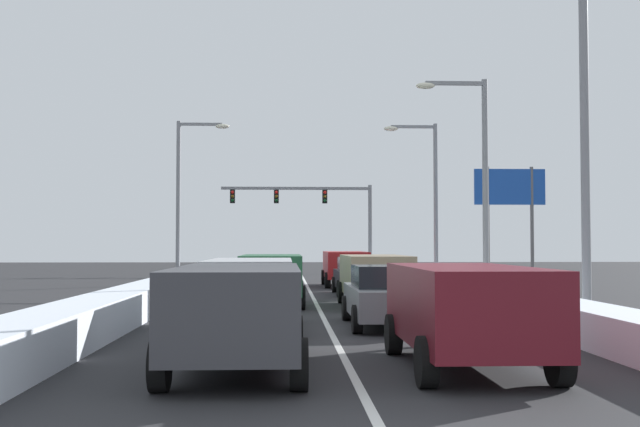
# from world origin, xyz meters

# --- Properties ---
(ground_plane) EXTENTS (125.06, 125.06, 0.00)m
(ground_plane) POSITION_xyz_m (0.00, 19.24, 0.00)
(ground_plane) COLOR #28282B
(lane_stripe_between_right_lane_and_center_lane) EXTENTS (0.14, 52.91, 0.01)m
(lane_stripe_between_right_lane_and_center_lane) POSITION_xyz_m (-0.00, 24.05, 0.00)
(lane_stripe_between_right_lane_and_center_lane) COLOR silver
(lane_stripe_between_right_lane_and_center_lane) RESTS_ON ground
(snow_bank_right_shoulder) EXTENTS (1.33, 52.91, 0.75)m
(snow_bank_right_shoulder) POSITION_xyz_m (5.30, 24.05, 0.37)
(snow_bank_right_shoulder) COLOR silver
(snow_bank_right_shoulder) RESTS_ON ground
(snow_bank_left_shoulder) EXTENTS (1.30, 52.91, 0.82)m
(snow_bank_left_shoulder) POSITION_xyz_m (-5.30, 24.05, 0.41)
(snow_bank_left_shoulder) COLOR silver
(snow_bank_left_shoulder) RESTS_ON ground
(suv_maroon_right_lane_nearest) EXTENTS (2.16, 4.90, 1.67)m
(suv_maroon_right_lane_nearest) POSITION_xyz_m (1.90, 6.09, 1.02)
(suv_maroon_right_lane_nearest) COLOR maroon
(suv_maroon_right_lane_nearest) RESTS_ON ground
(sedan_gray_right_lane_second) EXTENTS (2.00, 4.50, 1.51)m
(sedan_gray_right_lane_second) POSITION_xyz_m (1.47, 12.64, 0.76)
(sedan_gray_right_lane_second) COLOR slate
(sedan_gray_right_lane_second) RESTS_ON ground
(suv_tan_right_lane_third) EXTENTS (2.16, 4.90, 1.67)m
(suv_tan_right_lane_third) POSITION_xyz_m (1.85, 18.63, 1.02)
(suv_tan_right_lane_third) COLOR #937F60
(suv_tan_right_lane_third) RESTS_ON ground
(sedan_black_right_lane_fourth) EXTENTS (2.00, 4.50, 1.51)m
(sedan_black_right_lane_fourth) POSITION_xyz_m (1.92, 24.78, 0.76)
(sedan_black_right_lane_fourth) COLOR black
(sedan_black_right_lane_fourth) RESTS_ON ground
(suv_red_right_lane_fifth) EXTENTS (2.16, 4.90, 1.67)m
(suv_red_right_lane_fifth) POSITION_xyz_m (1.84, 31.08, 1.02)
(suv_red_right_lane_fifth) COLOR maroon
(suv_red_right_lane_fifth) RESTS_ON ground
(suv_charcoal_center_lane_nearest) EXTENTS (2.16, 4.90, 1.67)m
(suv_charcoal_center_lane_nearest) POSITION_xyz_m (-1.82, 5.94, 1.02)
(suv_charcoal_center_lane_nearest) COLOR #38383D
(suv_charcoal_center_lane_nearest) RESTS_ON ground
(suv_silver_center_lane_second) EXTENTS (2.16, 4.90, 1.67)m
(suv_silver_center_lane_second) POSITION_xyz_m (-1.89, 12.00, 1.02)
(suv_silver_center_lane_second) COLOR #B7BABF
(suv_silver_center_lane_second) RESTS_ON ground
(suv_green_center_lane_third) EXTENTS (2.16, 4.90, 1.67)m
(suv_green_center_lane_third) POSITION_xyz_m (-1.52, 19.38, 1.02)
(suv_green_center_lane_third) COLOR #1E5633
(suv_green_center_lane_third) RESTS_ON ground
(sedan_white_center_lane_fourth) EXTENTS (2.00, 4.50, 1.51)m
(sedan_white_center_lane_fourth) POSITION_xyz_m (-1.87, 25.23, 0.76)
(sedan_white_center_lane_fourth) COLOR silver
(sedan_white_center_lane_fourth) RESTS_ON ground
(sedan_navy_center_lane_fifth) EXTENTS (2.00, 4.50, 1.51)m
(sedan_navy_center_lane_fifth) POSITION_xyz_m (-1.55, 31.40, 0.76)
(sedan_navy_center_lane_fifth) COLOR navy
(sedan_navy_center_lane_fifth) RESTS_ON ground
(traffic_light_gantry) EXTENTS (10.60, 0.47, 6.20)m
(traffic_light_gantry) POSITION_xyz_m (1.18, 48.09, 4.72)
(traffic_light_gantry) COLOR slate
(traffic_light_gantry) RESTS_ON ground
(street_lamp_right_near) EXTENTS (2.66, 0.36, 9.09)m
(street_lamp_right_near) POSITION_xyz_m (5.91, 12.02, 5.37)
(street_lamp_right_near) COLOR gray
(street_lamp_right_near) RESTS_ON ground
(street_lamp_right_mid) EXTENTS (2.66, 0.36, 8.10)m
(street_lamp_right_mid) POSITION_xyz_m (5.91, 21.64, 4.85)
(street_lamp_right_mid) COLOR gray
(street_lamp_right_mid) RESTS_ON ground
(street_lamp_right_far) EXTENTS (2.66, 0.36, 7.95)m
(street_lamp_right_far) POSITION_xyz_m (5.93, 31.26, 4.77)
(street_lamp_right_far) COLOR gray
(street_lamp_right_far) RESTS_ON ground
(street_lamp_left_mid) EXTENTS (2.66, 0.36, 8.27)m
(street_lamp_left_mid) POSITION_xyz_m (-6.11, 33.02, 4.94)
(street_lamp_left_mid) COLOR gray
(street_lamp_left_mid) RESTS_ON ground
(roadside_sign_right) EXTENTS (3.20, 0.16, 5.50)m
(roadside_sign_right) POSITION_xyz_m (8.98, 27.86, 4.02)
(roadside_sign_right) COLOR #59595B
(roadside_sign_right) RESTS_ON ground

